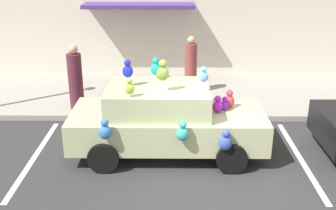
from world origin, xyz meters
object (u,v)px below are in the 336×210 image
pedestrian_near_shopfront (191,67)px  plush_covered_car (166,119)px  teddy_bear_on_sidewalk (78,97)px  pedestrian_walking_past (75,79)px

pedestrian_near_shopfront → plush_covered_car: bearing=-101.0°
teddy_bear_on_sidewalk → pedestrian_walking_past: (-0.00, -0.11, 0.54)m
teddy_bear_on_sidewalk → pedestrian_near_shopfront: pedestrian_near_shopfront is taller
plush_covered_car → pedestrian_near_shopfront: 3.68m
plush_covered_car → teddy_bear_on_sidewalk: size_ratio=7.01×
plush_covered_car → teddy_bear_on_sidewalk: bearing=135.4°
plush_covered_car → pedestrian_near_shopfront: bearing=79.0°
pedestrian_near_shopfront → pedestrian_walking_past: 3.43m
plush_covered_car → teddy_bear_on_sidewalk: 3.49m
teddy_bear_on_sidewalk → pedestrian_walking_past: 0.56m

